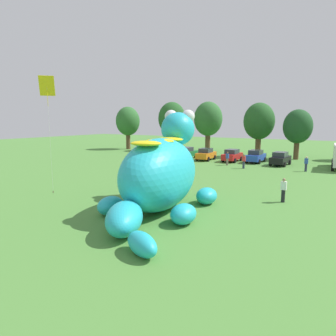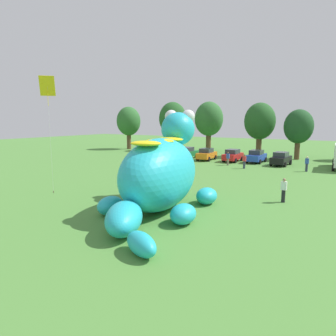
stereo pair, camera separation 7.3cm
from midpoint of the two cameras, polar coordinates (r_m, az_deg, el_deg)
name	(u,v)px [view 1 (the left image)]	position (r m, az deg, el deg)	size (l,w,h in m)	color
ground_plane	(156,209)	(19.93, -2.38, -7.64)	(160.00, 160.00, 0.00)	#4C8438
giant_inflatable_creature	(160,173)	(19.41, -1.61, -0.93)	(8.01, 12.03, 6.45)	#23B2C6
car_yellow	(168,152)	(47.42, 0.03, 3.10)	(2.15, 4.20, 1.72)	yellow
car_green	(186,153)	(45.73, 3.43, 2.87)	(2.09, 4.18, 1.72)	#1E7238
car_orange	(206,154)	(44.08, 7.09, 2.59)	(2.08, 4.17, 1.72)	orange
car_red	(232,155)	(43.16, 11.89, 2.33)	(1.99, 4.13, 1.72)	red
car_blue	(256,156)	(42.89, 16.09, 2.13)	(2.02, 4.14, 1.72)	#2347B7
car_black	(280,159)	(41.20, 20.27, 1.66)	(2.15, 4.21, 1.72)	black
tree_far_left	(128,121)	(61.21, -7.57, 8.64)	(4.69, 4.69, 8.32)	brown
tree_left	(172,119)	(57.72, 0.70, 9.18)	(5.10, 5.10, 9.06)	brown
tree_mid_left	(208,119)	(55.38, 7.49, 9.05)	(5.05, 5.05, 8.97)	brown
tree_centre_left	(259,122)	(49.73, 16.66, 8.34)	(4.72, 4.72, 8.38)	brown
tree_centre	(298,127)	(48.18, 23.11, 7.11)	(4.09, 4.09, 7.25)	brown
spectator_near_inflatable	(244,161)	(37.17, 13.95, 1.20)	(0.38, 0.26, 1.71)	#2D334C
spectator_mid_field	(227,159)	(39.43, 11.01, 1.74)	(0.38, 0.26, 1.71)	#726656
spectator_by_cars	(283,190)	(22.72, 20.73, -3.93)	(0.38, 0.26, 1.71)	black
spectator_wandering	(170,159)	(38.32, 0.37, 1.69)	(0.38, 0.26, 1.71)	black
spectator_far_side	(306,164)	(37.30, 24.42, 0.69)	(0.38, 0.26, 1.71)	#2D334C
tethered_flying_kite	(47,88)	(25.31, -21.82, 13.78)	(1.13, 1.13, 8.96)	brown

